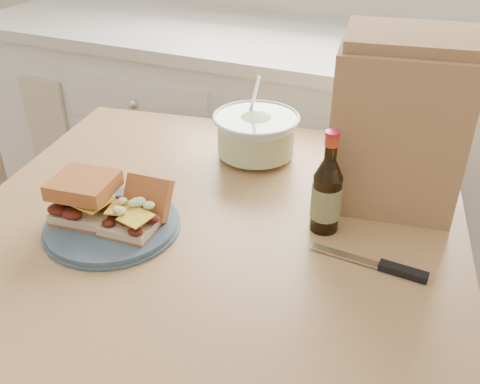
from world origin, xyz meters
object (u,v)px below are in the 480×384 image
at_px(beer_bottle, 327,194).
at_px(paper_bag, 397,131).
at_px(dining_table, 211,270).
at_px(plate, 112,225).
at_px(coleslaw_bowl, 256,137).

height_order(beer_bottle, paper_bag, paper_bag).
bearing_deg(dining_table, paper_bag, 26.95).
bearing_deg(plate, beer_bottle, 24.29).
height_order(plate, beer_bottle, beer_bottle).
bearing_deg(plate, dining_table, 29.33).
distance_m(dining_table, beer_bottle, 0.30).
distance_m(plate, beer_bottle, 0.42).
bearing_deg(paper_bag, plate, -155.27).
distance_m(beer_bottle, paper_bag, 0.19).
bearing_deg(dining_table, beer_bottle, 10.18).
relative_size(coleslaw_bowl, beer_bottle, 1.00).
distance_m(dining_table, coleslaw_bowl, 0.35).
height_order(dining_table, coleslaw_bowl, coleslaw_bowl).
xyz_separation_m(coleslaw_bowl, beer_bottle, (0.24, -0.22, 0.02)).
distance_m(plate, paper_bag, 0.58).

